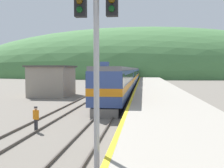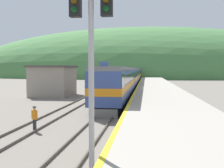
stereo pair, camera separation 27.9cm
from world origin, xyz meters
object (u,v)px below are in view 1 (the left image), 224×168
object	(u,v)px
carriage_third	(132,75)
track_worker	(36,117)
carriage_second	(128,77)
signal_mast_main	(96,36)
carriage_fourth	(135,73)
express_train_lead_car	(117,83)

from	to	relation	value
carriage_third	track_worker	xyz separation A→B (m)	(-3.66, -58.81, -1.38)
carriage_second	signal_mast_main	size ratio (longest dim) A/B	2.61
carriage_third	carriage_fourth	bearing A→B (deg)	90.00
carriage_third	signal_mast_main	xyz separation A→B (m)	(1.48, -65.61, 2.84)
carriage_fourth	track_worker	size ratio (longest dim) A/B	12.75
carriage_third	signal_mast_main	bearing A→B (deg)	-88.71
express_train_lead_car	carriage_third	size ratio (longest dim) A/B	1.07
express_train_lead_car	carriage_second	world-z (taller)	express_train_lead_car
carriage_second	signal_mast_main	xyz separation A→B (m)	(1.48, -44.38, 2.84)
carriage_second	carriage_fourth	distance (m)	42.46
carriage_fourth	carriage_second	bearing A→B (deg)	-90.00
carriage_third	carriage_fourth	world-z (taller)	same
carriage_third	carriage_fourth	size ratio (longest dim) A/B	1.00
express_train_lead_car	signal_mast_main	distance (m)	22.40
carriage_third	track_worker	distance (m)	58.94
signal_mast_main	carriage_third	bearing A→B (deg)	91.29
track_worker	carriage_fourth	bearing A→B (deg)	87.38
express_train_lead_car	signal_mast_main	xyz separation A→B (m)	(1.48, -22.17, 2.83)
express_train_lead_car	carriage_second	size ratio (longest dim) A/B	1.07
express_train_lead_car	carriage_third	distance (m)	43.44
signal_mast_main	track_worker	bearing A→B (deg)	127.14
carriage_fourth	signal_mast_main	xyz separation A→B (m)	(1.48, -86.84, 2.84)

